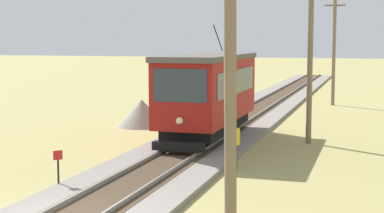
{
  "coord_description": "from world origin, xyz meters",
  "views": [
    {
      "loc": [
        6.87,
        -12.46,
        4.49
      ],
      "look_at": [
        -0.66,
        12.11,
        1.56
      ],
      "focal_mm": 55.55,
      "sensor_mm": 36.0,
      "label": 1
    }
  ],
  "objects_px": {
    "utility_pole_foreground": "(230,98)",
    "utility_pole_near_tram": "(310,51)",
    "red_tram": "(209,92)",
    "track_worker": "(233,141)",
    "utility_pole_mid": "(334,48)",
    "trackside_signal_marker": "(58,167)",
    "gravel_pile": "(142,113)"
  },
  "relations": [
    {
      "from": "utility_pole_foreground",
      "to": "utility_pole_near_tram",
      "type": "height_order",
      "value": "utility_pole_near_tram"
    },
    {
      "from": "red_tram",
      "to": "track_worker",
      "type": "bearing_deg",
      "value": -65.84
    },
    {
      "from": "red_tram",
      "to": "utility_pole_mid",
      "type": "xyz_separation_m",
      "value": [
        4.26,
        16.21,
        1.72
      ]
    },
    {
      "from": "utility_pole_foreground",
      "to": "utility_pole_near_tram",
      "type": "xyz_separation_m",
      "value": [
        0.0,
        14.63,
        0.6
      ]
    },
    {
      "from": "utility_pole_foreground",
      "to": "track_worker",
      "type": "bearing_deg",
      "value": 102.58
    },
    {
      "from": "utility_pole_foreground",
      "to": "trackside_signal_marker",
      "type": "xyz_separation_m",
      "value": [
        -6.33,
        4.47,
        -2.7
      ]
    },
    {
      "from": "utility_pole_near_tram",
      "to": "track_worker",
      "type": "relative_size",
      "value": 4.34
    },
    {
      "from": "red_tram",
      "to": "utility_pole_mid",
      "type": "height_order",
      "value": "utility_pole_mid"
    },
    {
      "from": "utility_pole_mid",
      "to": "track_worker",
      "type": "bearing_deg",
      "value": -95.18
    },
    {
      "from": "utility_pole_mid",
      "to": "trackside_signal_marker",
      "type": "distance_m",
      "value": 26.57
    },
    {
      "from": "utility_pole_mid",
      "to": "utility_pole_foreground",
      "type": "bearing_deg",
      "value": -90.0
    },
    {
      "from": "red_tram",
      "to": "track_worker",
      "type": "height_order",
      "value": "red_tram"
    },
    {
      "from": "utility_pole_foreground",
      "to": "utility_pole_mid",
      "type": "bearing_deg",
      "value": 90.0
    },
    {
      "from": "trackside_signal_marker",
      "to": "gravel_pile",
      "type": "height_order",
      "value": "gravel_pile"
    },
    {
      "from": "utility_pole_foreground",
      "to": "gravel_pile",
      "type": "distance_m",
      "value": 19.51
    },
    {
      "from": "utility_pole_foreground",
      "to": "gravel_pile",
      "type": "xyz_separation_m",
      "value": [
        -8.75,
        17.23,
        -2.67
      ]
    },
    {
      "from": "gravel_pile",
      "to": "track_worker",
      "type": "relative_size",
      "value": 1.44
    },
    {
      "from": "red_tram",
      "to": "trackside_signal_marker",
      "type": "relative_size",
      "value": 7.24
    },
    {
      "from": "trackside_signal_marker",
      "to": "track_worker",
      "type": "distance_m",
      "value": 6.09
    },
    {
      "from": "trackside_signal_marker",
      "to": "track_worker",
      "type": "height_order",
      "value": "track_worker"
    },
    {
      "from": "utility_pole_mid",
      "to": "utility_pole_near_tram",
      "type": "bearing_deg",
      "value": -90.0
    },
    {
      "from": "utility_pole_near_tram",
      "to": "utility_pole_foreground",
      "type": "bearing_deg",
      "value": -90.0
    },
    {
      "from": "gravel_pile",
      "to": "utility_pole_foreground",
      "type": "bearing_deg",
      "value": -63.06
    },
    {
      "from": "trackside_signal_marker",
      "to": "track_worker",
      "type": "bearing_deg",
      "value": 43.81
    },
    {
      "from": "utility_pole_mid",
      "to": "gravel_pile",
      "type": "height_order",
      "value": "utility_pole_mid"
    },
    {
      "from": "utility_pole_foreground",
      "to": "gravel_pile",
      "type": "bearing_deg",
      "value": 116.94
    },
    {
      "from": "gravel_pile",
      "to": "utility_pole_mid",
      "type": "bearing_deg",
      "value": 55.72
    },
    {
      "from": "red_tram",
      "to": "utility_pole_foreground",
      "type": "height_order",
      "value": "utility_pole_foreground"
    },
    {
      "from": "red_tram",
      "to": "track_worker",
      "type": "xyz_separation_m",
      "value": [
        2.32,
        -5.17,
        -1.21
      ]
    },
    {
      "from": "red_tram",
      "to": "gravel_pile",
      "type": "xyz_separation_m",
      "value": [
        -4.5,
        3.37,
        -1.49
      ]
    },
    {
      "from": "red_tram",
      "to": "utility_pole_foreground",
      "type": "bearing_deg",
      "value": -72.92
    },
    {
      "from": "utility_pole_mid",
      "to": "trackside_signal_marker",
      "type": "bearing_deg",
      "value": -103.89
    }
  ]
}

